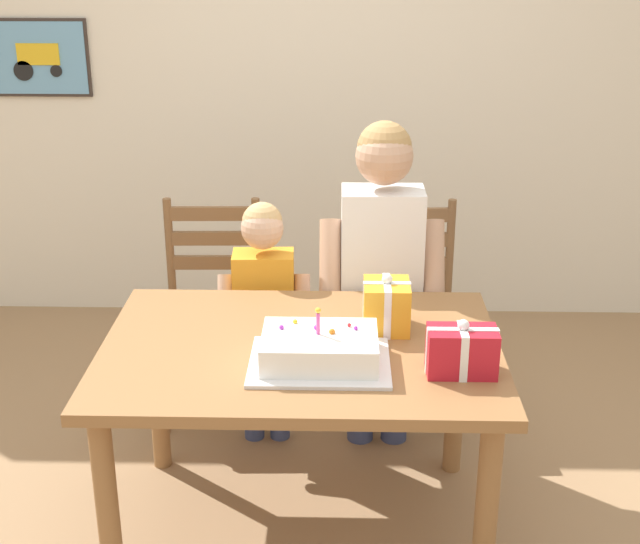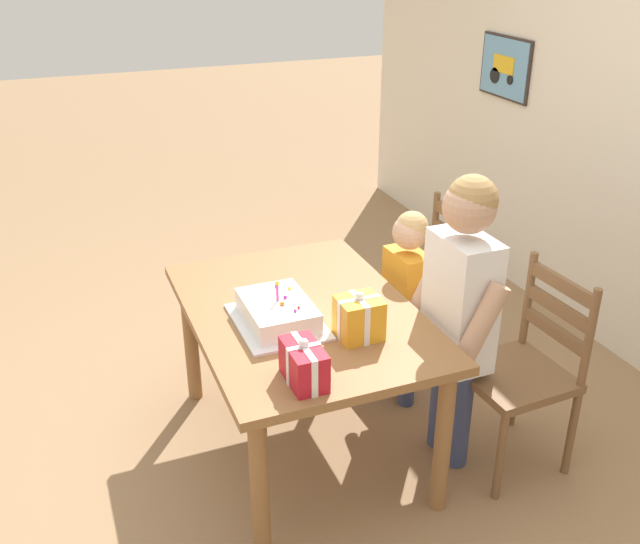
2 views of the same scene
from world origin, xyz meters
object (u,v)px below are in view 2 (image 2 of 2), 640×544
gift_box_beside_cake (304,364)px  child_younger (406,290)px  child_older (461,296)px  birthday_cake (278,313)px  gift_box_red_large (359,318)px  chair_left (427,288)px  dining_table (303,330)px  chair_right (523,370)px

gift_box_beside_cake → child_younger: (-0.67, 0.78, -0.18)m
child_older → child_younger: size_ratio=1.31×
birthday_cake → gift_box_red_large: gift_box_red_large is taller
gift_box_red_large → birthday_cake: bearing=-129.5°
gift_box_beside_cake → child_older: bearing=105.4°
birthday_cake → chair_left: chair_left is taller
dining_table → chair_left: size_ratio=1.42×
gift_box_red_large → chair_right: 0.82m
birthday_cake → gift_box_red_large: size_ratio=2.16×
birthday_cake → chair_right: (0.36, 1.00, -0.30)m
gift_box_beside_cake → chair_right: 1.10m
dining_table → chair_right: bearing=64.0°
gift_box_beside_cake → chair_right: bearing=94.4°
chair_right → child_older: child_older is taller
gift_box_red_large → child_older: 0.46m
chair_right → chair_left: bearing=180.0°
gift_box_beside_cake → chair_left: size_ratio=0.24×
gift_box_red_large → child_younger: 0.68m
birthday_cake → child_older: (0.22, 0.73, 0.04)m
child_younger → gift_box_red_large: bearing=-45.4°
chair_left → child_younger: bearing=-46.5°
birthday_cake → child_older: 0.76m
dining_table → chair_right: chair_right is taller
dining_table → gift_box_red_large: 0.36m
chair_right → gift_box_red_large: bearing=-100.6°
dining_table → birthday_cake: size_ratio=2.97×
dining_table → child_younger: bearing=106.2°
birthday_cake → gift_box_red_large: 0.35m
child_older → child_younger: child_older is taller
birthday_cake → chair_left: size_ratio=0.48×
gift_box_red_large → gift_box_beside_cake: (0.22, -0.31, -0.01)m
child_older → child_younger: bearing=179.9°
dining_table → gift_box_beside_cake: 0.56m
dining_table → child_younger: 0.62m
dining_table → birthday_cake: (0.07, -0.13, 0.15)m
birthday_cake → child_younger: child_younger is taller
birthday_cake → child_younger: size_ratio=0.43×
chair_right → child_younger: child_younger is taller
child_older → dining_table: bearing=-115.7°
dining_table → child_younger: child_younger is taller
gift_box_beside_cake → gift_box_red_large: bearing=124.6°
dining_table → child_older: size_ratio=0.98×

